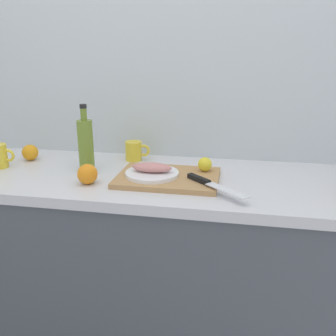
# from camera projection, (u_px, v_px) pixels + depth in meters

# --- Properties ---
(back_wall) EXTENTS (3.20, 0.05, 2.50)m
(back_wall) POSITION_uv_depth(u_px,v_px,m) (159.00, 81.00, 1.73)
(back_wall) COLOR silver
(back_wall) RESTS_ON ground_plane
(kitchen_counter) EXTENTS (2.00, 0.60, 0.90)m
(kitchen_counter) POSITION_uv_depth(u_px,v_px,m) (145.00, 270.00, 1.67)
(kitchen_counter) COLOR #4C5159
(kitchen_counter) RESTS_ON ground_plane
(cutting_board) EXTENTS (0.39, 0.28, 0.02)m
(cutting_board) POSITION_uv_depth(u_px,v_px,m) (168.00, 178.00, 1.47)
(cutting_board) COLOR tan
(cutting_board) RESTS_ON kitchen_counter
(white_plate) EXTENTS (0.21, 0.21, 0.01)m
(white_plate) POSITION_uv_depth(u_px,v_px,m) (152.00, 174.00, 1.46)
(white_plate) COLOR white
(white_plate) RESTS_ON cutting_board
(fish_fillet) EXTENTS (0.16, 0.07, 0.04)m
(fish_fillet) POSITION_uv_depth(u_px,v_px,m) (152.00, 167.00, 1.45)
(fish_fillet) COLOR tan
(fish_fillet) RESTS_ON white_plate
(chef_knife) EXTENTS (0.23, 0.22, 0.02)m
(chef_knife) POSITION_uv_depth(u_px,v_px,m) (208.00, 183.00, 1.36)
(chef_knife) COLOR silver
(chef_knife) RESTS_ON cutting_board
(lemon_0) EXTENTS (0.06, 0.06, 0.06)m
(lemon_0) POSITION_uv_depth(u_px,v_px,m) (205.00, 164.00, 1.51)
(lemon_0) COLOR yellow
(lemon_0) RESTS_ON cutting_board
(olive_oil_bottle) EXTENTS (0.06, 0.06, 0.28)m
(olive_oil_bottle) POSITION_uv_depth(u_px,v_px,m) (86.00, 144.00, 1.57)
(olive_oil_bottle) COLOR olive
(olive_oil_bottle) RESTS_ON kitchen_counter
(coffee_mug_1) EXTENTS (0.11, 0.07, 0.09)m
(coffee_mug_1) POSITION_uv_depth(u_px,v_px,m) (134.00, 151.00, 1.72)
(coffee_mug_1) COLOR yellow
(coffee_mug_1) RESTS_ON kitchen_counter
(orange_0) EXTENTS (0.07, 0.07, 0.07)m
(orange_0) POSITION_uv_depth(u_px,v_px,m) (30.00, 152.00, 1.72)
(orange_0) COLOR orange
(orange_0) RESTS_ON kitchen_counter
(orange_1) EXTENTS (0.08, 0.08, 0.08)m
(orange_1) POSITION_uv_depth(u_px,v_px,m) (87.00, 174.00, 1.42)
(orange_1) COLOR orange
(orange_1) RESTS_ON kitchen_counter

